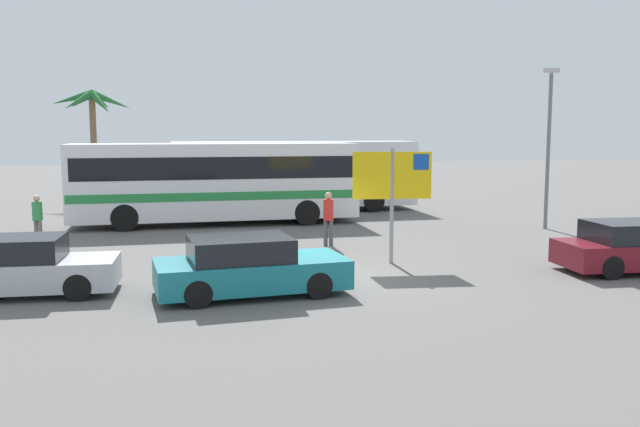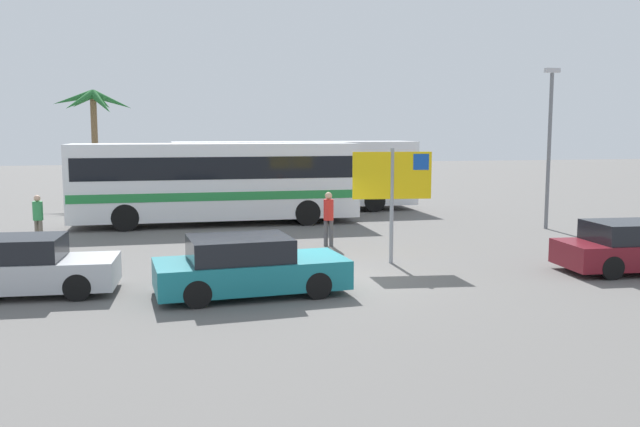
# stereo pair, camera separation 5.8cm
# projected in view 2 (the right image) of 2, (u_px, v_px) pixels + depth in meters

# --- Properties ---
(ground) EXTENTS (120.00, 120.00, 0.00)m
(ground) POSITION_uv_depth(u_px,v_px,m) (315.00, 280.00, 16.64)
(ground) COLOR #605E5B
(bus_front_coach) EXTENTS (11.02, 2.67, 3.17)m
(bus_front_coach) POSITION_uv_depth(u_px,v_px,m) (216.00, 179.00, 26.42)
(bus_front_coach) COLOR white
(bus_front_coach) RESTS_ON ground
(bus_rear_coach) EXTENTS (11.02, 2.67, 3.17)m
(bus_rear_coach) POSITION_uv_depth(u_px,v_px,m) (295.00, 172.00, 30.78)
(bus_rear_coach) COLOR white
(bus_rear_coach) RESTS_ON ground
(ferry_sign) EXTENTS (2.19, 0.32, 3.20)m
(ferry_sign) POSITION_uv_depth(u_px,v_px,m) (394.00, 180.00, 18.51)
(ferry_sign) COLOR gray
(ferry_sign) RESTS_ON ground
(car_silver) EXTENTS (4.00, 1.89, 1.32)m
(car_silver) POSITION_uv_depth(u_px,v_px,m) (24.00, 267.00, 15.07)
(car_silver) COLOR #B7BABF
(car_silver) RESTS_ON ground
(car_maroon) EXTENTS (4.35, 2.03, 1.32)m
(car_maroon) POSITION_uv_depth(u_px,v_px,m) (639.00, 248.00, 17.58)
(car_maroon) COLOR maroon
(car_maroon) RESTS_ON ground
(car_teal) EXTENTS (4.38, 2.21, 1.32)m
(car_teal) POSITION_uv_depth(u_px,v_px,m) (248.00, 267.00, 15.11)
(car_teal) COLOR #19757F
(car_teal) RESTS_ON ground
(pedestrian_near_sign) EXTENTS (0.32, 0.32, 1.74)m
(pedestrian_near_sign) POSITION_uv_depth(u_px,v_px,m) (329.00, 214.00, 21.38)
(pedestrian_near_sign) COLOR #4C4C51
(pedestrian_near_sign) RESTS_ON ground
(pedestrian_crossing_lot) EXTENTS (0.32, 0.32, 1.59)m
(pedestrian_crossing_lot) POSITION_uv_depth(u_px,v_px,m) (38.00, 215.00, 21.91)
(pedestrian_crossing_lot) COLOR #706656
(pedestrian_crossing_lot) RESTS_ON ground
(lamp_post_left_side) EXTENTS (0.56, 0.20, 5.95)m
(lamp_post_left_side) POSITION_uv_depth(u_px,v_px,m) (549.00, 141.00, 24.94)
(lamp_post_left_side) COLOR slate
(lamp_post_left_side) RESTS_ON ground
(palm_tree_seaside) EXTENTS (3.94, 3.56, 5.76)m
(palm_tree_seaside) POSITION_uv_depth(u_px,v_px,m) (93.00, 110.00, 34.51)
(palm_tree_seaside) COLOR brown
(palm_tree_seaside) RESTS_ON ground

